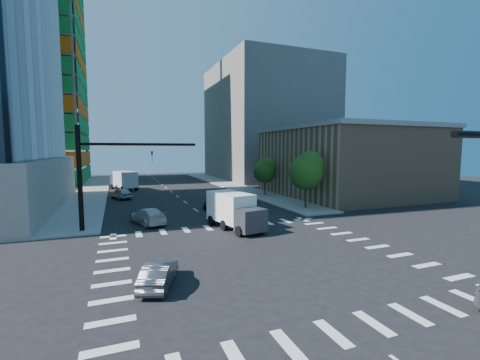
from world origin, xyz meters
name	(u,v)px	position (x,y,z in m)	size (l,w,h in m)	color
ground	(259,258)	(0.00, 0.00, 0.00)	(160.00, 160.00, 0.00)	black
road_markings	(259,257)	(0.00, 0.00, 0.01)	(20.00, 20.00, 0.01)	silver
sidewalk_ne	(232,186)	(12.50, 40.00, 0.07)	(5.00, 60.00, 0.15)	gray
sidewalk_nw	(92,192)	(-12.50, 40.00, 0.07)	(5.00, 60.00, 0.15)	gray
construction_building	(15,65)	(-27.41, 61.93, 24.61)	(25.16, 34.50, 70.60)	gray
commercial_building	(347,161)	(25.00, 22.00, 5.31)	(20.50, 22.50, 10.60)	tan
bg_building_ne	(266,122)	(27.00, 55.00, 14.00)	(24.00, 30.00, 28.00)	#69625E
signal_mast_nw	(99,168)	(-10.00, 11.50, 5.49)	(10.20, 0.40, 9.00)	black
tree_south	(308,170)	(12.63, 13.90, 4.69)	(4.16, 4.16, 6.82)	#382316
tree_north	(266,170)	(12.93, 25.90, 3.99)	(3.54, 3.52, 5.78)	#382316
car_nb_far	(216,202)	(2.63, 18.60, 0.72)	(2.39, 5.19, 1.44)	black
car_sb_near	(148,216)	(-5.90, 12.63, 0.76)	(2.13, 5.24, 1.52)	#B7B7B7
car_sb_mid	(121,193)	(-8.01, 30.42, 0.79)	(1.87, 4.64, 1.58)	#9EA1A6
car_sb_cross	(159,274)	(-6.69, -2.12, 0.64)	(1.35, 3.87, 1.28)	#535258
box_truck_near	(236,214)	(1.23, 7.68, 1.40)	(3.74, 6.44, 3.17)	black
box_truck_far	(123,182)	(-7.51, 41.46, 1.46)	(4.65, 6.83, 3.30)	black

